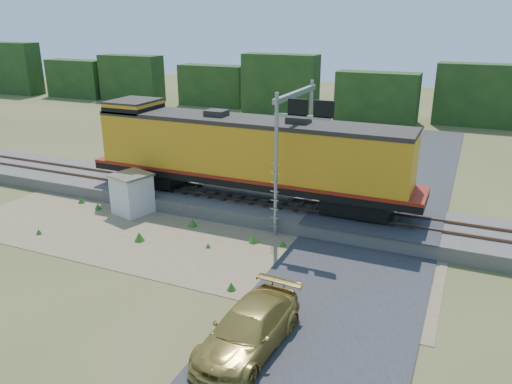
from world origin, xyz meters
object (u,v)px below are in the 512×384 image
at_px(signal_gantry, 298,124).
at_px(car, 249,330).
at_px(locomotive, 244,153).
at_px(shed, 132,193).

xyz_separation_m(signal_gantry, car, (2.33, -11.49, -4.90)).
xyz_separation_m(locomotive, signal_gantry, (3.56, -0.68, 2.14)).
bearing_deg(car, signal_gantry, 105.10).
xyz_separation_m(locomotive, shed, (-5.84, -3.14, -2.31)).
height_order(signal_gantry, car, signal_gantry).
bearing_deg(locomotive, signal_gantry, -10.87).
height_order(locomotive, signal_gantry, signal_gantry).
relative_size(locomotive, car, 3.77).
bearing_deg(car, locomotive, 119.44).
bearing_deg(shed, car, -21.81).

